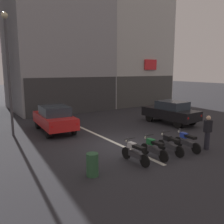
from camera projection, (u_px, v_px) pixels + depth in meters
name	position (u px, v px, depth m)	size (l,w,h in m)	color
ground_plane	(122.00, 146.00, 12.14)	(120.00, 120.00, 0.00)	#2B2B30
lane_centre_line	(74.00, 124.00, 17.09)	(0.20, 18.00, 0.01)	silver
building_mid_block	(56.00, 29.00, 23.20)	(8.90, 8.09, 15.62)	#9E9EA3
building_far_right	(124.00, 52.00, 27.94)	(8.26, 7.95, 11.76)	silver
car_red_crossing_near	(54.00, 118.00, 14.81)	(2.01, 4.20, 1.64)	black
car_black_parked_kerbside	(171.00, 112.00, 17.11)	(2.00, 4.20, 1.64)	black
street_lamp	(8.00, 63.00, 13.53)	(0.36, 0.36, 6.95)	#47474C
motorcycle_white_row_leftmost	(135.00, 152.00, 9.88)	(0.55, 1.67, 0.98)	black
motorcycle_green_row_left_mid	(154.00, 148.00, 10.40)	(0.55, 1.67, 0.98)	black
motorcycle_black_row_centre	(170.00, 144.00, 10.96)	(0.55, 1.67, 0.98)	black
motorcycle_blue_row_right_mid	(187.00, 141.00, 11.42)	(0.55, 1.67, 0.98)	black
person_by_motorcycles	(208.00, 132.00, 11.50)	(0.38, 0.25, 1.67)	#23232D
trash_bin	(92.00, 165.00, 8.64)	(0.44, 0.44, 0.85)	#2D5938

